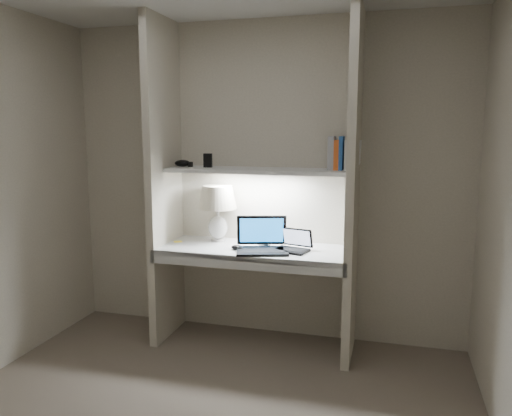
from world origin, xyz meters
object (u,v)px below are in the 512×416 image
(laptop_netbook, at_px, (293,245))
(speaker, at_px, (264,237))
(book_row, at_px, (344,154))
(laptop_main, at_px, (262,243))
(table_lamp, at_px, (218,204))

(laptop_netbook, distance_m, speaker, 0.28)
(speaker, distance_m, book_row, 0.88)
(laptop_main, relative_size, speaker, 3.63)
(book_row, bearing_deg, laptop_netbook, -154.21)
(laptop_main, bearing_deg, book_row, 5.13)
(table_lamp, height_order, laptop_main, table_lamp)
(table_lamp, bearing_deg, laptop_main, -26.28)
(laptop_main, xyz_separation_m, book_row, (0.56, 0.22, 0.66))
(laptop_main, bearing_deg, table_lamp, 137.26)
(speaker, xyz_separation_m, book_row, (0.59, 0.05, 0.65))
(laptop_main, distance_m, speaker, 0.18)
(laptop_main, height_order, laptop_netbook, laptop_main)
(laptop_main, xyz_separation_m, laptop_netbook, (0.22, 0.06, -0.02))
(table_lamp, xyz_separation_m, book_row, (0.98, 0.02, 0.41))
(table_lamp, distance_m, book_row, 1.07)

